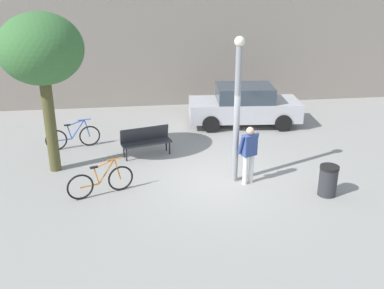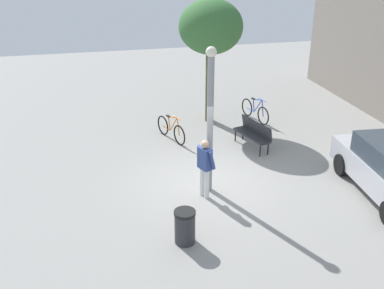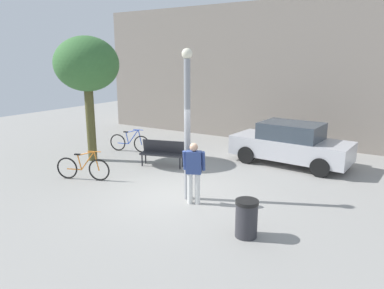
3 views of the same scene
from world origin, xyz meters
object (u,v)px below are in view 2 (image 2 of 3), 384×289
Objects in this scene: plaza_tree at (211,28)px; bicycle_blue at (255,111)px; trash_bin at (185,227)px; person_by_lamppost at (205,165)px; lamppost at (210,115)px; park_bench at (254,132)px; bicycle_orange at (171,129)px.

plaza_tree reaches higher than bicycle_blue.
trash_bin is (7.42, -2.61, -3.13)m from plaza_tree.
person_by_lamppost reaches higher than bicycle_blue.
person_by_lamppost is at bearing -33.26° from bicycle_blue.
lamppost is 6.05m from bicycle_blue.
park_bench is 1.99× the size of trash_bin.
trash_bin is (4.67, -3.40, -0.12)m from park_bench.
park_bench is at bearing 138.63° from person_by_lamppost.
person_by_lamppost is 2.22m from trash_bin.
plaza_tree is at bearing 163.44° from person_by_lamppost.
lamppost is 2.43× the size of park_bench.
bicycle_orange is at bearing -72.43° from bicycle_blue.
plaza_tree is at bearing -163.92° from park_bench.
person_by_lamppost is 0.36× the size of plaza_tree.
plaza_tree is 3.63m from bicycle_blue.
person_by_lamppost reaches higher than bicycle_orange.
bicycle_blue is (-5.15, 3.38, -0.58)m from person_by_lamppost.
trash_bin is at bearing -36.04° from park_bench.
bicycle_orange reaches higher than trash_bin.
plaza_tree reaches higher than lamppost.
plaza_tree is (-5.50, 1.64, 2.58)m from person_by_lamppost.
trash_bin is at bearing -7.80° from bicycle_orange.
bicycle_blue is at bearing 148.38° from trash_bin.
lamppost is 4.15m from bicycle_orange.
lamppost reaches higher than bicycle_blue.
trash_bin is (1.92, -0.97, -0.54)m from person_by_lamppost.
plaza_tree is 8.46m from trash_bin.
lamppost is 0.88× the size of plaza_tree.
trash_bin is (5.95, -0.81, 0.04)m from bicycle_orange.
plaza_tree is at bearing -101.46° from bicycle_blue.
bicycle_orange is 0.97× the size of bicycle_blue.
plaza_tree reaches higher than park_bench.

